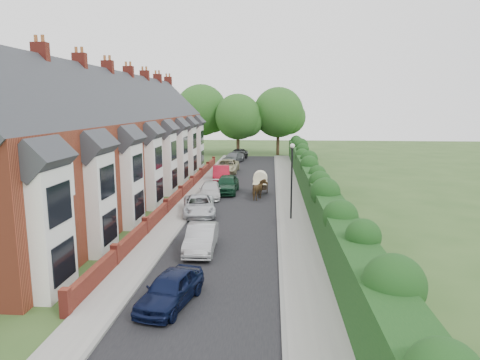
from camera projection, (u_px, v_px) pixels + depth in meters
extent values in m
plane|color=#2D4C1E|center=(235.00, 237.00, 25.04)|extent=(140.00, 140.00, 0.00)
cube|color=black|center=(241.00, 197.00, 35.88)|extent=(6.00, 58.00, 0.02)
cube|color=gray|center=(290.00, 197.00, 35.57)|extent=(2.20, 58.00, 0.12)
cube|color=gray|center=(195.00, 196.00, 36.15)|extent=(1.70, 58.00, 0.12)
cube|color=gray|center=(277.00, 197.00, 35.65)|extent=(0.18, 58.00, 0.13)
cube|color=gray|center=(205.00, 196.00, 36.09)|extent=(0.18, 58.00, 0.13)
cube|color=#113614|center=(312.00, 183.00, 35.23)|extent=(1.50, 58.00, 2.50)
cube|color=brown|center=(112.00, 159.00, 35.10)|extent=(8.00, 40.00, 6.50)
cube|color=#2C2F35|center=(110.00, 119.00, 34.54)|extent=(8.00, 40.20, 8.00)
cube|color=white|center=(53.00, 232.00, 17.12)|extent=(0.70, 2.40, 5.20)
cube|color=black|center=(64.00, 261.00, 17.30)|extent=(0.06, 1.80, 1.60)
cube|color=black|center=(60.00, 203.00, 16.88)|extent=(0.06, 1.80, 1.60)
cube|color=#2C2F35|center=(43.00, 158.00, 16.61)|extent=(1.70, 2.60, 1.70)
cube|color=#3F2D2D|center=(72.00, 252.00, 19.47)|extent=(0.08, 0.90, 2.10)
cube|color=white|center=(66.00, 180.00, 18.79)|extent=(0.12, 1.20, 1.60)
cube|color=white|center=(102.00, 204.00, 22.03)|extent=(0.70, 2.40, 5.20)
cube|color=black|center=(110.00, 227.00, 22.21)|extent=(0.06, 1.80, 1.60)
cube|color=black|center=(108.00, 181.00, 21.79)|extent=(0.06, 1.80, 1.60)
cube|color=#2C2F35|center=(96.00, 146.00, 21.52)|extent=(1.70, 2.60, 1.70)
cube|color=#3F2D2D|center=(113.00, 222.00, 24.38)|extent=(0.08, 0.90, 2.10)
cube|color=white|center=(109.00, 164.00, 23.70)|extent=(0.12, 1.20, 1.60)
cube|color=white|center=(133.00, 186.00, 26.94)|extent=(0.70, 2.40, 5.20)
cube|color=black|center=(139.00, 205.00, 27.12)|extent=(0.06, 1.80, 1.60)
cube|color=black|center=(138.00, 167.00, 26.71)|extent=(0.06, 1.80, 1.60)
cube|color=#2C2F35|center=(128.00, 138.00, 26.43)|extent=(1.70, 2.60, 1.70)
cube|color=#3F2D2D|center=(139.00, 202.00, 29.29)|extent=(0.08, 0.90, 2.10)
cube|color=white|center=(137.00, 154.00, 28.61)|extent=(0.12, 1.20, 1.60)
cube|color=white|center=(154.00, 173.00, 31.85)|extent=(0.70, 2.40, 5.20)
cube|color=black|center=(160.00, 189.00, 32.03)|extent=(0.06, 1.80, 1.60)
cube|color=black|center=(159.00, 157.00, 31.62)|extent=(0.06, 1.80, 1.60)
cube|color=#2C2F35|center=(151.00, 133.00, 31.34)|extent=(1.70, 2.60, 1.70)
cube|color=#3F2D2D|center=(158.00, 188.00, 34.21)|extent=(0.08, 0.90, 2.10)
cube|color=white|center=(157.00, 147.00, 33.52)|extent=(0.12, 1.20, 1.60)
cube|color=white|center=(170.00, 164.00, 36.76)|extent=(0.70, 2.40, 5.20)
cube|color=black|center=(175.00, 178.00, 36.94)|extent=(0.06, 1.80, 1.60)
cube|color=black|center=(174.00, 150.00, 36.53)|extent=(0.06, 1.80, 1.60)
cube|color=#2C2F35|center=(167.00, 129.00, 36.25)|extent=(1.70, 2.60, 1.70)
cube|color=#3F2D2D|center=(173.00, 178.00, 39.12)|extent=(0.08, 0.90, 2.10)
cube|color=white|center=(171.00, 141.00, 38.43)|extent=(0.12, 1.20, 1.60)
cube|color=white|center=(182.00, 157.00, 41.67)|extent=(0.70, 2.40, 5.20)
cube|color=black|center=(186.00, 169.00, 41.85)|extent=(0.06, 1.80, 1.60)
cube|color=black|center=(186.00, 145.00, 41.44)|extent=(0.06, 1.80, 1.60)
cube|color=#2C2F35|center=(180.00, 126.00, 41.16)|extent=(1.70, 2.60, 1.70)
cube|color=#3F2D2D|center=(184.00, 170.00, 44.03)|extent=(0.08, 0.90, 2.10)
cube|color=white|center=(183.00, 137.00, 43.35)|extent=(0.12, 1.20, 1.60)
cube|color=white|center=(192.00, 152.00, 46.58)|extent=(0.70, 2.40, 5.20)
cube|color=black|center=(195.00, 163.00, 46.76)|extent=(0.06, 1.80, 1.60)
cube|color=black|center=(195.00, 141.00, 46.35)|extent=(0.06, 1.80, 1.60)
cube|color=#2C2F35|center=(190.00, 124.00, 46.07)|extent=(1.70, 2.60, 1.70)
cube|color=#3F2D2D|center=(193.00, 163.00, 48.94)|extent=(0.08, 0.90, 2.10)
cube|color=white|center=(192.00, 134.00, 48.26)|extent=(0.12, 1.20, 1.60)
cube|color=white|center=(199.00, 147.00, 51.49)|extent=(0.70, 2.40, 5.20)
cube|color=black|center=(203.00, 157.00, 51.67)|extent=(0.06, 1.80, 1.60)
cube|color=black|center=(202.00, 137.00, 51.26)|extent=(0.06, 1.80, 1.60)
cube|color=#2C2F35|center=(198.00, 122.00, 50.98)|extent=(1.70, 2.60, 1.70)
cube|color=#3F2D2D|center=(200.00, 158.00, 53.85)|extent=(0.08, 0.90, 2.10)
cube|color=white|center=(199.00, 131.00, 53.17)|extent=(0.12, 1.20, 1.60)
cube|color=maroon|center=(41.00, 57.00, 24.05)|extent=(0.90, 0.50, 1.60)
cylinder|color=brown|center=(36.00, 39.00, 23.90)|extent=(0.20, 0.20, 0.50)
cylinder|color=brown|center=(43.00, 39.00, 23.87)|extent=(0.20, 0.20, 0.50)
cube|color=maroon|center=(80.00, 65.00, 28.96)|extent=(0.90, 0.50, 1.60)
cylinder|color=brown|center=(76.00, 51.00, 28.81)|extent=(0.20, 0.20, 0.50)
cylinder|color=brown|center=(82.00, 51.00, 28.79)|extent=(0.20, 0.20, 0.50)
cube|color=maroon|center=(108.00, 71.00, 33.88)|extent=(0.90, 0.50, 1.60)
cylinder|color=brown|center=(105.00, 58.00, 33.73)|extent=(0.20, 0.20, 0.50)
cylinder|color=brown|center=(110.00, 58.00, 33.70)|extent=(0.20, 0.20, 0.50)
cube|color=maroon|center=(129.00, 75.00, 38.79)|extent=(0.90, 0.50, 1.60)
cylinder|color=brown|center=(126.00, 64.00, 38.64)|extent=(0.20, 0.20, 0.50)
cylinder|color=brown|center=(130.00, 64.00, 38.61)|extent=(0.20, 0.20, 0.50)
cube|color=maroon|center=(145.00, 78.00, 43.70)|extent=(0.90, 0.50, 1.60)
cylinder|color=brown|center=(142.00, 69.00, 43.55)|extent=(0.20, 0.20, 0.50)
cylinder|color=brown|center=(146.00, 69.00, 43.52)|extent=(0.20, 0.20, 0.50)
cube|color=maroon|center=(158.00, 81.00, 48.61)|extent=(0.90, 0.50, 1.60)
cylinder|color=brown|center=(156.00, 73.00, 48.46)|extent=(0.20, 0.20, 0.50)
cylinder|color=brown|center=(159.00, 73.00, 48.43)|extent=(0.20, 0.20, 0.50)
cube|color=maroon|center=(168.00, 83.00, 53.52)|extent=(0.90, 0.50, 1.60)
cylinder|color=brown|center=(166.00, 76.00, 53.37)|extent=(0.20, 0.20, 0.50)
cylinder|color=brown|center=(169.00, 75.00, 53.34)|extent=(0.20, 0.20, 0.50)
cube|color=maroon|center=(94.00, 278.00, 17.99)|extent=(0.30, 4.70, 0.90)
cube|color=maroon|center=(132.00, 241.00, 22.90)|extent=(0.30, 4.70, 0.90)
cube|color=maroon|center=(157.00, 217.00, 27.81)|extent=(0.30, 4.70, 0.90)
cube|color=maroon|center=(174.00, 200.00, 32.72)|extent=(0.30, 4.70, 0.90)
cube|color=maroon|center=(187.00, 188.00, 37.63)|extent=(0.30, 4.70, 0.90)
cube|color=maroon|center=(197.00, 178.00, 42.54)|extent=(0.30, 4.70, 0.90)
cube|color=maroon|center=(205.00, 170.00, 47.45)|extent=(0.30, 4.70, 0.90)
cube|color=maroon|center=(211.00, 164.00, 52.36)|extent=(0.30, 4.70, 0.90)
cube|color=maroon|center=(66.00, 303.00, 15.51)|extent=(0.35, 0.35, 1.10)
cube|color=maroon|center=(115.00, 255.00, 20.43)|extent=(0.35, 0.35, 1.10)
cube|color=maroon|center=(146.00, 226.00, 25.34)|extent=(0.35, 0.35, 1.10)
cube|color=maroon|center=(166.00, 206.00, 30.25)|extent=(0.35, 0.35, 1.10)
cube|color=maroon|center=(181.00, 192.00, 35.16)|extent=(0.35, 0.35, 1.10)
cube|color=maroon|center=(192.00, 182.00, 40.07)|extent=(0.35, 0.35, 1.10)
cube|color=maroon|center=(201.00, 173.00, 44.98)|extent=(0.35, 0.35, 1.10)
cube|color=maroon|center=(208.00, 166.00, 49.89)|extent=(0.35, 0.35, 1.10)
cube|color=maroon|center=(214.00, 161.00, 54.80)|extent=(0.35, 0.35, 1.10)
cylinder|color=black|center=(292.00, 185.00, 28.31)|extent=(0.12, 0.12, 4.80)
cylinder|color=black|center=(292.00, 148.00, 27.88)|extent=(0.20, 0.20, 0.10)
sphere|color=silver|center=(292.00, 146.00, 27.85)|extent=(0.32, 0.32, 0.32)
cylinder|color=#332316|center=(238.00, 140.00, 64.13)|extent=(0.50, 0.50, 4.75)
sphere|color=#194B1B|center=(238.00, 117.00, 63.52)|extent=(6.80, 6.80, 6.80)
sphere|color=#194B1B|center=(247.00, 121.00, 63.83)|extent=(4.76, 4.76, 4.76)
cylinder|color=#332316|center=(278.00, 138.00, 65.62)|extent=(0.50, 0.50, 5.25)
sphere|color=#194B1B|center=(278.00, 112.00, 64.94)|extent=(7.60, 7.60, 7.60)
sphere|color=#194B1B|center=(288.00, 117.00, 65.25)|extent=(5.32, 5.32, 5.32)
cylinder|color=#332316|center=(202.00, 136.00, 67.45)|extent=(0.50, 0.50, 5.50)
sphere|color=#194B1B|center=(201.00, 110.00, 66.74)|extent=(8.00, 8.00, 8.00)
sphere|color=#194B1B|center=(212.00, 115.00, 67.06)|extent=(5.60, 5.60, 5.60)
imported|color=black|center=(170.00, 289.00, 16.45)|extent=(2.36, 4.10, 1.31)
imported|color=#98999C|center=(201.00, 238.00, 22.58)|extent=(1.62, 4.26, 1.39)
imported|color=silver|center=(199.00, 205.00, 30.05)|extent=(3.00, 5.09, 1.33)
imported|color=silver|center=(210.00, 190.00, 35.56)|extent=(2.11, 4.49, 1.27)
imported|color=#0F321E|center=(227.00, 184.00, 37.41)|extent=(1.97, 4.68, 1.58)
imported|color=maroon|center=(221.00, 174.00, 43.15)|extent=(2.22, 4.94, 1.58)
imported|color=tan|center=(227.00, 166.00, 48.71)|extent=(2.54, 5.36, 1.48)
imported|color=slate|center=(234.00, 158.00, 57.04)|extent=(3.09, 5.11, 1.39)
imported|color=black|center=(238.00, 154.00, 60.51)|extent=(2.91, 4.93, 1.57)
imported|color=#4C351B|center=(259.00, 190.00, 34.82)|extent=(1.42, 2.09, 1.61)
cube|color=black|center=(260.00, 185.00, 36.83)|extent=(1.12, 1.86, 0.47)
cylinder|color=#F2E8BC|center=(260.00, 178.00, 36.72)|extent=(1.21, 1.16, 1.21)
cube|color=#F2E8BC|center=(260.00, 183.00, 36.79)|extent=(1.23, 1.91, 0.04)
cylinder|color=black|center=(253.00, 188.00, 37.49)|extent=(0.07, 0.84, 0.84)
cylinder|color=black|center=(267.00, 188.00, 37.40)|extent=(0.07, 0.84, 0.84)
cylinder|color=black|center=(256.00, 187.00, 35.84)|extent=(0.06, 1.68, 0.06)
cylinder|color=black|center=(264.00, 187.00, 35.79)|extent=(0.06, 1.68, 0.06)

